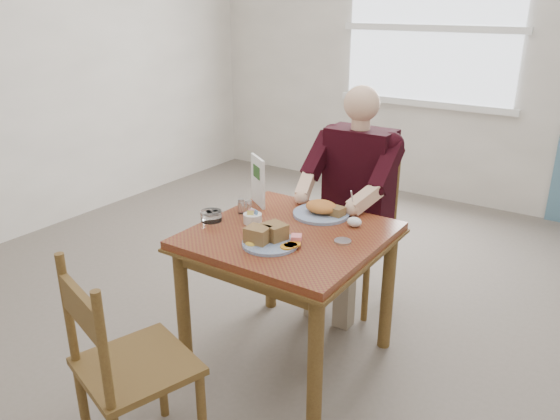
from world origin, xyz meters
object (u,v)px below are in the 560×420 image
Objects in this scene: near_plate at (269,238)px; chair_near at (125,368)px; chair_far at (358,230)px; table at (289,252)px; far_plate at (322,210)px; diner at (354,183)px.

chair_near is at bearing -100.00° from near_plate.
chair_far and chair_near have the same top height.
table is 2.70× the size of far_plate.
table is at bearing -90.00° from chair_far.
diner is at bearing 90.00° from table.
chair_near is 1.72m from diner.
near_plate is at bearing -89.85° from chair_far.
table is 0.23m from near_plate.
diner is at bearing 85.32° from chair_near.
far_plate is at bearing 84.32° from table.
chair_near is at bearing -94.44° from chair_far.
chair_far is at bearing 90.01° from diner.
chair_near is 1.30m from far_plate.
diner is at bearing -89.99° from chair_far.
far_plate reaches higher than table.
far_plate is at bearing -86.22° from diner.
chair_near reaches higher than near_plate.
near_plate reaches higher than table.
near_plate is at bearing -93.17° from far_plate.
chair_near reaches higher than far_plate.
chair_far is (0.00, 0.80, -0.16)m from table.
diner is at bearing 90.16° from near_plate.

